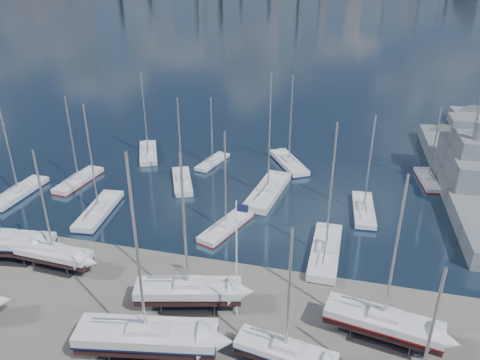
# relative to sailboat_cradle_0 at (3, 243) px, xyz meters

# --- Properties ---
(ground) EXTENTS (1400.00, 1400.00, 0.00)m
(ground) POSITION_rel_sailboat_cradle_0_xyz_m (21.16, -4.44, -2.18)
(ground) COLOR #605E59
(ground) RESTS_ON ground
(water) EXTENTS (1400.00, 600.00, 0.40)m
(water) POSITION_rel_sailboat_cradle_0_xyz_m (21.16, 305.56, -2.33)
(water) COLOR #1A283D
(water) RESTS_ON ground
(sailboat_cradle_0) EXTENTS (11.66, 4.69, 18.15)m
(sailboat_cradle_0) POSITION_rel_sailboat_cradle_0_xyz_m (0.00, 0.00, 0.00)
(sailboat_cradle_0) COLOR #2D2D33
(sailboat_cradle_0) RESTS_ON ground
(sailboat_cradle_2) EXTENTS (8.71, 2.92, 14.16)m
(sailboat_cradle_2) POSITION_rel_sailboat_cradle_0_xyz_m (6.67, -0.37, -0.20)
(sailboat_cradle_2) COLOR #2D2D33
(sailboat_cradle_2) RESTS_ON ground
(sailboat_cradle_3) EXTENTS (12.32, 5.40, 19.01)m
(sailboat_cradle_3) POSITION_rel_sailboat_cradle_0_xyz_m (21.67, -9.52, 0.05)
(sailboat_cradle_3) COLOR #2D2D33
(sailboat_cradle_3) RESTS_ON ground
(sailboat_cradle_4) EXTENTS (10.52, 5.22, 16.50)m
(sailboat_cradle_4) POSITION_rel_sailboat_cradle_0_xyz_m (22.97, -2.85, -0.08)
(sailboat_cradle_4) COLOR #2D2D33
(sailboat_cradle_4) RESTS_ON ground
(sailboat_cradle_5) EXTENTS (8.72, 3.75, 13.82)m
(sailboat_cradle_5) POSITION_rel_sailboat_cradle_0_xyz_m (33.24, -8.16, -0.22)
(sailboat_cradle_5) COLOR #2D2D33
(sailboat_cradle_5) RESTS_ON ground
(sailboat_cradle_6) EXTENTS (10.56, 4.65, 16.47)m
(sailboat_cradle_6) POSITION_rel_sailboat_cradle_0_xyz_m (41.03, -2.78, -0.09)
(sailboat_cradle_6) COLOR #2D2D33
(sailboat_cradle_6) RESTS_ON ground
(sailboat_moored_0) EXTENTS (3.18, 10.32, 15.31)m
(sailboat_moored_0) POSITION_rel_sailboat_cradle_0_xyz_m (-8.89, 13.84, -1.87)
(sailboat_moored_0) COLOR black
(sailboat_moored_0) RESTS_ON water
(sailboat_moored_1) EXTENTS (3.53, 9.63, 14.08)m
(sailboat_moored_1) POSITION_rel_sailboat_cradle_0_xyz_m (-2.82, 19.71, -1.88)
(sailboat_moored_1) COLOR black
(sailboat_moored_1) RESTS_ON water
(sailboat_moored_2) EXTENTS (6.74, 10.28, 15.14)m
(sailboat_moored_2) POSITION_rel_sailboat_cradle_0_xyz_m (2.95, 32.36, -1.86)
(sailboat_moored_2) COLOR black
(sailboat_moored_2) RESTS_ON water
(sailboat_moored_3) EXTENTS (4.00, 10.84, 15.85)m
(sailboat_moored_3) POSITION_rel_sailboat_cradle_0_xyz_m (5.02, 11.82, -1.87)
(sailboat_moored_3) COLOR black
(sailboat_moored_3) RESTS_ON water
(sailboat_moored_4) EXTENTS (6.12, 9.53, 14.01)m
(sailboat_moored_4) POSITION_rel_sailboat_cradle_0_xyz_m (12.61, 23.12, -1.86)
(sailboat_moored_4) COLOR black
(sailboat_moored_4) RESTS_ON water
(sailboat_moored_5) EXTENTS (4.07, 8.21, 11.83)m
(sailboat_moored_5) POSITION_rel_sailboat_cradle_0_xyz_m (14.85, 31.48, -1.87)
(sailboat_moored_5) COLOR black
(sailboat_moored_5) RESTS_ON water
(sailboat_moored_6) EXTENTS (5.40, 9.51, 13.71)m
(sailboat_moored_6) POSITION_rel_sailboat_cradle_0_xyz_m (22.57, 12.08, -1.88)
(sailboat_moored_6) COLOR black
(sailboat_moored_6) RESTS_ON water
(sailboat_moored_7) EXTENTS (4.95, 12.68, 18.64)m
(sailboat_moored_7) POSITION_rel_sailboat_cradle_0_xyz_m (25.87, 22.77, -1.86)
(sailboat_moored_7) COLOR black
(sailboat_moored_7) RESTS_ON water
(sailboat_moored_8) EXTENTS (7.91, 10.47, 15.64)m
(sailboat_moored_8) POSITION_rel_sailboat_cradle_0_xyz_m (27.20, 34.02, -1.87)
(sailboat_moored_8) COLOR black
(sailboat_moored_8) RESTS_ON water
(sailboat_moored_9) EXTENTS (3.22, 11.18, 16.84)m
(sailboat_moored_9) POSITION_rel_sailboat_cradle_0_xyz_m (35.14, 9.46, -1.86)
(sailboat_moored_9) COLOR black
(sailboat_moored_9) RESTS_ON water
(sailboat_moored_10) EXTENTS (3.37, 9.75, 14.32)m
(sailboat_moored_10) POSITION_rel_sailboat_cradle_0_xyz_m (39.32, 20.67, -1.88)
(sailboat_moored_10) COLOR black
(sailboat_moored_10) RESTS_ON water
(sailboat_moored_11) EXTENTS (3.48, 8.49, 12.32)m
(sailboat_moored_11) POSITION_rel_sailboat_cradle_0_xyz_m (48.72, 32.83, -1.87)
(sailboat_moored_11) COLOR black
(sailboat_moored_11) RESTS_ON water
(naval_ship_east) EXTENTS (8.59, 44.09, 17.95)m
(naval_ship_east) POSITION_rel_sailboat_cradle_0_xyz_m (53.50, 32.33, -0.52)
(naval_ship_east) COLOR slate
(naval_ship_east) RESTS_ON water
(flagpole) EXTENTS (1.10, 0.12, 12.44)m
(flagpole) POSITION_rel_sailboat_cradle_0_xyz_m (27.82, -2.70, 5.01)
(flagpole) COLOR white
(flagpole) RESTS_ON ground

